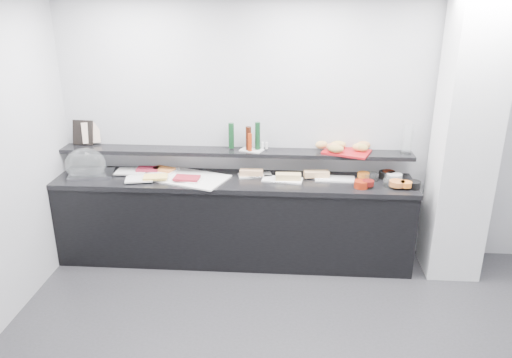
# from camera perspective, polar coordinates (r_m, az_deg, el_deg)

# --- Properties ---
(back_wall) EXTENTS (5.00, 0.02, 2.70)m
(back_wall) POSITION_cam_1_polar(r_m,az_deg,el_deg) (5.15, 5.48, 5.67)
(back_wall) COLOR #AFB1B6
(back_wall) RESTS_ON ground
(column) EXTENTS (0.50, 0.50, 2.70)m
(column) POSITION_cam_1_polar(r_m,az_deg,el_deg) (5.08, 22.77, 3.93)
(column) COLOR white
(column) RESTS_ON ground
(buffet_cabinet) EXTENTS (3.60, 0.60, 0.85)m
(buffet_cabinet) POSITION_cam_1_polar(r_m,az_deg,el_deg) (5.21, -2.55, -4.90)
(buffet_cabinet) COLOR black
(buffet_cabinet) RESTS_ON ground
(counter_top) EXTENTS (3.62, 0.62, 0.05)m
(counter_top) POSITION_cam_1_polar(r_m,az_deg,el_deg) (5.04, -2.63, -0.27)
(counter_top) COLOR black
(counter_top) RESTS_ON buffet_cabinet
(wall_shelf) EXTENTS (3.60, 0.25, 0.04)m
(wall_shelf) POSITION_cam_1_polar(r_m,az_deg,el_deg) (5.12, -2.45, 3.10)
(wall_shelf) COLOR black
(wall_shelf) RESTS_ON back_wall
(cloche_base) EXTENTS (0.48, 0.37, 0.04)m
(cloche_base) POSITION_cam_1_polar(r_m,az_deg,el_deg) (5.36, -18.26, 0.49)
(cloche_base) COLOR silver
(cloche_base) RESTS_ON counter_top
(cloche_dome) EXTENTS (0.47, 0.39, 0.34)m
(cloche_dome) POSITION_cam_1_polar(r_m,az_deg,el_deg) (5.35, -18.92, 1.59)
(cloche_dome) COLOR white
(cloche_dome) RESTS_ON cloche_base
(linen_runner) EXTENTS (1.06, 0.75, 0.01)m
(linen_runner) POSITION_cam_1_polar(r_m,az_deg,el_deg) (5.13, -8.70, 0.29)
(linen_runner) COLOR white
(linen_runner) RESTS_ON counter_top
(platter_meat_a) EXTENTS (0.32, 0.22, 0.01)m
(platter_meat_a) POSITION_cam_1_polar(r_m,az_deg,el_deg) (5.33, -14.06, 0.85)
(platter_meat_a) COLOR silver
(platter_meat_a) RESTS_ON linen_runner
(food_meat_a) EXTENTS (0.23, 0.15, 0.02)m
(food_meat_a) POSITION_cam_1_polar(r_m,az_deg,el_deg) (5.31, -12.26, 1.13)
(food_meat_a) COLOR maroon
(food_meat_a) RESTS_ON platter_meat_a
(platter_salmon) EXTENTS (0.39, 0.32, 0.01)m
(platter_salmon) POSITION_cam_1_polar(r_m,az_deg,el_deg) (5.31, -10.91, 1.02)
(platter_salmon) COLOR white
(platter_salmon) RESTS_ON linen_runner
(food_salmon) EXTENTS (0.24, 0.20, 0.02)m
(food_salmon) POSITION_cam_1_polar(r_m,az_deg,el_deg) (5.27, -10.50, 1.13)
(food_salmon) COLOR orange
(food_salmon) RESTS_ON platter_salmon
(platter_cheese) EXTENTS (0.30, 0.23, 0.01)m
(platter_cheese) POSITION_cam_1_polar(r_m,az_deg,el_deg) (5.09, -13.18, -0.02)
(platter_cheese) COLOR white
(platter_cheese) RESTS_ON linen_runner
(food_cheese) EXTENTS (0.26, 0.19, 0.02)m
(food_cheese) POSITION_cam_1_polar(r_m,az_deg,el_deg) (5.06, -11.41, 0.22)
(food_cheese) COLOR #FCD262
(food_cheese) RESTS_ON platter_cheese
(platter_meat_b) EXTENTS (0.31, 0.26, 0.01)m
(platter_meat_b) POSITION_cam_1_polar(r_m,az_deg,el_deg) (5.00, -7.88, -0.00)
(platter_meat_b) COLOR white
(platter_meat_b) RESTS_ON linen_runner
(food_meat_b) EXTENTS (0.26, 0.17, 0.02)m
(food_meat_b) POSITION_cam_1_polar(r_m,az_deg,el_deg) (4.98, -7.92, 0.11)
(food_meat_b) COLOR maroon
(food_meat_b) RESTS_ON platter_meat_b
(sandwich_plate_left) EXTENTS (0.36, 0.21, 0.01)m
(sandwich_plate_left) POSITION_cam_1_polar(r_m,az_deg,el_deg) (5.11, -0.11, 0.44)
(sandwich_plate_left) COLOR silver
(sandwich_plate_left) RESTS_ON counter_top
(sandwich_food_left) EXTENTS (0.24, 0.10, 0.06)m
(sandwich_food_left) POSITION_cam_1_polar(r_m,az_deg,el_deg) (5.07, -0.53, 0.75)
(sandwich_food_left) COLOR tan
(sandwich_food_left) RESTS_ON sandwich_plate_left
(tongs_left) EXTENTS (0.16, 0.01, 0.01)m
(tongs_left) POSITION_cam_1_polar(r_m,az_deg,el_deg) (5.03, 0.02, 0.24)
(tongs_left) COLOR #B8BBBF
(tongs_left) RESTS_ON sandwich_plate_left
(sandwich_plate_mid) EXTENTS (0.42, 0.22, 0.01)m
(sandwich_plate_mid) POSITION_cam_1_polar(r_m,az_deg,el_deg) (4.99, 3.05, -0.08)
(sandwich_plate_mid) COLOR white
(sandwich_plate_mid) RESTS_ON counter_top
(sandwich_food_mid) EXTENTS (0.25, 0.11, 0.06)m
(sandwich_food_mid) POSITION_cam_1_polar(r_m,az_deg,el_deg) (4.97, 3.71, 0.29)
(sandwich_food_mid) COLOR #DBB973
(sandwich_food_mid) RESTS_ON sandwich_plate_mid
(tongs_mid) EXTENTS (0.16, 0.01, 0.01)m
(tongs_mid) POSITION_cam_1_polar(r_m,az_deg,el_deg) (4.90, 2.58, -0.34)
(tongs_mid) COLOR silver
(tongs_mid) RESTS_ON sandwich_plate_mid
(sandwich_plate_right) EXTENTS (0.40, 0.18, 0.01)m
(sandwich_plate_right) POSITION_cam_1_polar(r_m,az_deg,el_deg) (5.07, 9.00, 0.02)
(sandwich_plate_right) COLOR white
(sandwich_plate_right) RESTS_ON counter_top
(sandwich_food_right) EXTENTS (0.26, 0.13, 0.06)m
(sandwich_food_right) POSITION_cam_1_polar(r_m,az_deg,el_deg) (5.07, 6.92, 0.59)
(sandwich_food_right) COLOR tan
(sandwich_food_right) RESTS_ON sandwich_plate_right
(tongs_right) EXTENTS (0.16, 0.04, 0.01)m
(tongs_right) POSITION_cam_1_polar(r_m,az_deg,el_deg) (5.00, 7.62, -0.05)
(tongs_right) COLOR silver
(tongs_right) RESTS_ON sandwich_plate_right
(bowl_glass_fruit) EXTENTS (0.16, 0.16, 0.07)m
(bowl_glass_fruit) POSITION_cam_1_polar(r_m,az_deg,el_deg) (5.11, 12.97, 0.25)
(bowl_glass_fruit) COLOR white
(bowl_glass_fruit) RESTS_ON counter_top
(fill_glass_fruit) EXTENTS (0.12, 0.12, 0.05)m
(fill_glass_fruit) POSITION_cam_1_polar(r_m,az_deg,el_deg) (5.11, 12.18, 0.45)
(fill_glass_fruit) COLOR orange
(fill_glass_fruit) RESTS_ON bowl_glass_fruit
(bowl_black_jam) EXTENTS (0.17, 0.17, 0.07)m
(bowl_black_jam) POSITION_cam_1_polar(r_m,az_deg,el_deg) (5.21, 14.60, 0.47)
(bowl_black_jam) COLOR black
(bowl_black_jam) RESTS_ON counter_top
(fill_black_jam) EXTENTS (0.13, 0.13, 0.05)m
(fill_black_jam) POSITION_cam_1_polar(r_m,az_deg,el_deg) (5.22, 14.92, 0.63)
(fill_black_jam) COLOR #591A0C
(fill_black_jam) RESTS_ON bowl_black_jam
(bowl_glass_cream) EXTENTS (0.20, 0.20, 0.07)m
(bowl_glass_cream) POSITION_cam_1_polar(r_m,az_deg,el_deg) (5.15, 15.31, 0.18)
(bowl_glass_cream) COLOR white
(bowl_glass_cream) RESTS_ON counter_top
(fill_glass_cream) EXTENTS (0.20, 0.20, 0.05)m
(fill_glass_cream) POSITION_cam_1_polar(r_m,az_deg,el_deg) (5.15, 15.52, 0.31)
(fill_glass_cream) COLOR silver
(fill_glass_cream) RESTS_ON bowl_glass_cream
(bowl_red_jam) EXTENTS (0.15, 0.15, 0.07)m
(bowl_red_jam) POSITION_cam_1_polar(r_m,az_deg,el_deg) (4.89, 11.92, -0.59)
(bowl_red_jam) COLOR maroon
(bowl_red_jam) RESTS_ON counter_top
(fill_red_jam) EXTENTS (0.14, 0.14, 0.05)m
(fill_red_jam) POSITION_cam_1_polar(r_m,az_deg,el_deg) (4.91, 12.69, -0.44)
(fill_red_jam) COLOR #550F0C
(fill_red_jam) RESTS_ON bowl_red_jam
(bowl_glass_salmon) EXTENTS (0.15, 0.15, 0.07)m
(bowl_glass_salmon) POSITION_cam_1_polar(r_m,az_deg,el_deg) (5.00, 15.10, -0.42)
(bowl_glass_salmon) COLOR silver
(bowl_glass_salmon) RESTS_ON counter_top
(fill_glass_salmon) EXTENTS (0.16, 0.16, 0.05)m
(fill_glass_salmon) POSITION_cam_1_polar(r_m,az_deg,el_deg) (4.96, 15.81, -0.48)
(fill_glass_salmon) COLOR #CA6E31
(fill_glass_salmon) RESTS_ON bowl_glass_salmon
(bowl_black_fruit) EXTENTS (0.14, 0.14, 0.07)m
(bowl_black_fruit) POSITION_cam_1_polar(r_m,az_deg,el_deg) (5.01, 17.56, -0.62)
(bowl_black_fruit) COLOR black
(bowl_black_fruit) RESTS_ON counter_top
(fill_black_fruit) EXTENTS (0.12, 0.12, 0.05)m
(fill_black_fruit) POSITION_cam_1_polar(r_m,az_deg,el_deg) (4.97, 16.78, -0.58)
(fill_black_fruit) COLOR orange
(fill_black_fruit) RESTS_ON bowl_black_fruit
(framed_print) EXTENTS (0.23, 0.10, 0.26)m
(framed_print) POSITION_cam_1_polar(r_m,az_deg,el_deg) (5.58, -19.18, 5.04)
(framed_print) COLOR black
(framed_print) RESTS_ON wall_shelf
(print_art) EXTENTS (0.19, 0.11, 0.22)m
(print_art) POSITION_cam_1_polar(r_m,az_deg,el_deg) (5.54, -18.35, 5.04)
(print_art) COLOR beige
(print_art) RESTS_ON framed_print
(condiment_tray) EXTENTS (0.26, 0.21, 0.01)m
(condiment_tray) POSITION_cam_1_polar(r_m,az_deg,el_deg) (5.09, -0.49, 3.32)
(condiment_tray) COLOR silver
(condiment_tray) RESTS_ON wall_shelf
(bottle_green_a) EXTENTS (0.06, 0.06, 0.26)m
(bottle_green_a) POSITION_cam_1_polar(r_m,az_deg,el_deg) (5.11, -2.85, 4.97)
(bottle_green_a) COLOR #0F391A
(bottle_green_a) RESTS_ON condiment_tray
(bottle_brown) EXTENTS (0.06, 0.06, 0.24)m
(bottle_brown) POSITION_cam_1_polar(r_m,az_deg,el_deg) (5.05, -0.87, 4.67)
(bottle_brown) COLOR #341409
(bottle_brown) RESTS_ON condiment_tray
(bottle_green_b) EXTENTS (0.07, 0.07, 0.28)m
(bottle_green_b) POSITION_cam_1_polar(r_m,az_deg,el_deg) (5.06, 0.18, 4.95)
(bottle_green_b) COLOR #0F381B
(bottle_green_b) RESTS_ON condiment_tray
(bottle_hot) EXTENTS (0.05, 0.05, 0.18)m
(bottle_hot) POSITION_cam_1_polar(r_m,az_deg,el_deg) (5.02, -0.70, 4.23)
(bottle_hot) COLOR #A9300C
(bottle_hot) RESTS_ON condiment_tray
(shaker_salt) EXTENTS (0.03, 0.03, 0.07)m
(shaker_salt) POSITION_cam_1_polar(r_m,az_deg,el_deg) (5.10, 1.24, 3.84)
(shaker_salt) COLOR silver
(shaker_salt) RESTS_ON condiment_tray
(shaker_pepper) EXTENTS (0.04, 0.04, 0.07)m
(shaker_pepper) POSITION_cam_1_polar(r_m,az_deg,el_deg) (5.11, 0.71, 3.89)
(shaker_pepper) COLOR white
(shaker_pepper) RESTS_ON condiment_tray
(bread_tray) EXTENTS (0.52, 0.45, 0.02)m
(bread_tray) POSITION_cam_1_polar(r_m,az_deg,el_deg) (5.10, 10.32, 3.07)
(bread_tray) COLOR #A51118
(bread_tray) RESTS_ON wall_shelf
(bread_roll_nw) EXTENTS (0.15, 0.12, 0.08)m
(bread_roll_nw) POSITION_cam_1_polar(r_m,az_deg,el_deg) (5.12, 7.50, 3.90)
(bread_roll_nw) COLOR tan
(bread_roll_nw) RESTS_ON bread_tray
(bread_roll_n) EXTENTS (0.16, 0.11, 0.08)m
(bread_roll_n) POSITION_cam_1_polar(r_m,az_deg,el_deg) (5.15, 9.38, 3.88)
(bread_roll_n) COLOR tan
(bread_roll_n) RESTS_ON bread_tray
(bread_roll_ne) EXTENTS (0.14, 0.09, 0.08)m
(bread_roll_ne) POSITION_cam_1_polar(r_m,az_deg,el_deg) (5.19, 12.18, 3.81)
(bread_roll_ne) COLOR #BF8049
(bread_roll_ne) RESTS_ON bread_tray
(bread_roll_sw) EXTENTS (0.14, 0.11, 0.08)m
(bread_roll_sw) POSITION_cam_1_polar(r_m,az_deg,el_deg) (5.06, 8.69, 3.62)
(bread_roll_sw) COLOR #C77D4C
(bread_roll_sw) RESTS_ON bread_tray
(bread_roll_s) EXTENTS (0.17, 0.13, 0.08)m
(bread_roll_s) POSITION_cam_1_polar(r_m,az_deg,el_deg) (5.01, 9.12, 3.43)
(bread_roll_s) COLOR #AA8641
(bread_roll_s) RESTS_ON bread_tray
(bread_roll_se) EXTENTS (0.15, 0.12, 0.08)m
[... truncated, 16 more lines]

